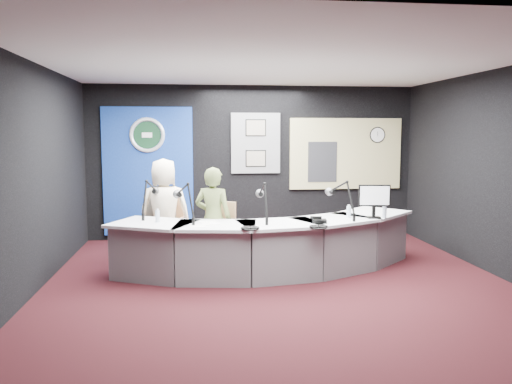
{
  "coord_description": "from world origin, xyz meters",
  "views": [
    {
      "loc": [
        -1.05,
        -6.4,
        1.94
      ],
      "look_at": [
        -0.2,
        0.8,
        1.1
      ],
      "focal_mm": 36.0,
      "sensor_mm": 36.0,
      "label": 1
    }
  ],
  "objects": [
    {
      "name": "person_woman",
      "position": [
        -0.81,
        0.73,
        0.73
      ],
      "size": [
        0.63,
        0.52,
        1.47
      ],
      "primitive_type": "imported",
      "rotation": [
        0.0,
        0.0,
        2.76
      ],
      "color": "#5B6736",
      "rests_on": "ground"
    },
    {
      "name": "wall_back",
      "position": [
        0.0,
        3.0,
        1.4
      ],
      "size": [
        6.0,
        0.02,
        2.8
      ],
      "primitive_type": "cube",
      "color": "black",
      "rests_on": "ground"
    },
    {
      "name": "booth_glow",
      "position": [
        1.75,
        2.96,
        1.55
      ],
      "size": [
        2.0,
        0.02,
        1.2
      ],
      "primitive_type": "cube",
      "color": "#DABA89",
      "rests_on": "booth_window_frame"
    },
    {
      "name": "backdrop_panel",
      "position": [
        -1.9,
        2.97,
        1.25
      ],
      "size": [
        1.6,
        0.05,
        2.3
      ],
      "primitive_type": "cube",
      "color": "navy",
      "rests_on": "wall_back"
    },
    {
      "name": "broadcast_desk",
      "position": [
        -0.05,
        0.55,
        0.38
      ],
      "size": [
        4.5,
        1.9,
        0.75
      ],
      "primitive_type": null,
      "color": "silver",
      "rests_on": "ground"
    },
    {
      "name": "seal_center",
      "position": [
        -1.9,
        2.94,
        1.9
      ],
      "size": [
        0.48,
        0.01,
        0.48
      ],
      "primitive_type": "cylinder",
      "rotation": [
        1.57,
        0.0,
        0.0
      ],
      "color": "black",
      "rests_on": "backdrop_panel"
    },
    {
      "name": "pinboard",
      "position": [
        0.05,
        2.97,
        1.75
      ],
      "size": [
        0.9,
        0.04,
        1.1
      ],
      "primitive_type": "cube",
      "color": "slate",
      "rests_on": "wall_back"
    },
    {
      "name": "wall_clock",
      "position": [
        2.35,
        2.94,
        1.9
      ],
      "size": [
        0.28,
        0.01,
        0.28
      ],
      "primitive_type": "cylinder",
      "rotation": [
        1.57,
        0.0,
        0.0
      ],
      "color": "white",
      "rests_on": "booth_window_frame"
    },
    {
      "name": "ground",
      "position": [
        0.0,
        0.0,
        0.0
      ],
      "size": [
        6.0,
        6.0,
        0.0
      ],
      "primitive_type": "plane",
      "color": "black",
      "rests_on": "ground"
    },
    {
      "name": "armchair_right",
      "position": [
        -0.81,
        0.73,
        0.47
      ],
      "size": [
        0.73,
        0.73,
        0.95
      ],
      "primitive_type": null,
      "rotation": [
        0.0,
        0.0,
        -0.54
      ],
      "color": "#A07049",
      "rests_on": "ground"
    },
    {
      "name": "desk_phone",
      "position": [
        0.57,
        0.16,
        0.78
      ],
      "size": [
        0.21,
        0.17,
        0.05
      ],
      "primitive_type": "cube",
      "rotation": [
        0.0,
        0.0,
        -0.15
      ],
      "color": "black",
      "rests_on": "broadcast_desk"
    },
    {
      "name": "water_bottles",
      "position": [
        0.0,
        0.5,
        0.84
      ],
      "size": [
        3.2,
        0.16,
        0.18
      ],
      "primitive_type": null,
      "color": "silver",
      "rests_on": "broadcast_desk"
    },
    {
      "name": "booth_window_frame",
      "position": [
        1.75,
        2.97,
        1.55
      ],
      "size": [
        2.12,
        0.06,
        1.32
      ],
      "primitive_type": "cube",
      "color": "tan",
      "rests_on": "wall_back"
    },
    {
      "name": "agency_seal",
      "position": [
        -1.9,
        2.93,
        1.9
      ],
      "size": [
        0.63,
        0.07,
        0.63
      ],
      "primitive_type": "torus",
      "rotation": [
        1.57,
        0.0,
        0.0
      ],
      "color": "silver",
      "rests_on": "backdrop_panel"
    },
    {
      "name": "framed_photo_upper",
      "position": [
        0.05,
        2.94,
        2.03
      ],
      "size": [
        0.34,
        0.02,
        0.27
      ],
      "primitive_type": "cube",
      "color": "#7C6E5A",
      "rests_on": "pinboard"
    },
    {
      "name": "headphones_near",
      "position": [
        0.47,
        -0.2,
        0.77
      ],
      "size": [
        0.24,
        0.24,
        0.04
      ],
      "primitive_type": "torus",
      "color": "black",
      "rests_on": "broadcast_desk"
    },
    {
      "name": "framed_photo_lower",
      "position": [
        0.05,
        2.94,
        1.47
      ],
      "size": [
        0.34,
        0.02,
        0.27
      ],
      "primitive_type": "cube",
      "color": "#7C6E5A",
      "rests_on": "pinboard"
    },
    {
      "name": "equipment_rack",
      "position": [
        1.3,
        2.94,
        1.4
      ],
      "size": [
        0.55,
        0.02,
        0.75
      ],
      "primitive_type": "cube",
      "color": "black",
      "rests_on": "booth_window_frame"
    },
    {
      "name": "wall_front",
      "position": [
        0.0,
        -3.0,
        1.4
      ],
      "size": [
        6.0,
        0.02,
        2.8
      ],
      "primitive_type": "cube",
      "color": "black",
      "rests_on": "ground"
    },
    {
      "name": "draped_jacket",
      "position": [
        -1.6,
        1.59,
        0.62
      ],
      "size": [
        0.51,
        0.2,
        0.7
      ],
      "primitive_type": "cube",
      "rotation": [
        0.0,
        0.0,
        -0.21
      ],
      "color": "#656055",
      "rests_on": "armchair_left"
    },
    {
      "name": "wall_left",
      "position": [
        -3.0,
        0.0,
        1.4
      ],
      "size": [
        0.02,
        6.0,
        2.8
      ],
      "primitive_type": "cube",
      "color": "black",
      "rests_on": "ground"
    },
    {
      "name": "boom_mic_c",
      "position": [
        -0.15,
        0.39,
        1.05
      ],
      "size": [
        0.16,
        0.74,
        0.6
      ],
      "primitive_type": null,
      "color": "black",
      "rests_on": "broadcast_desk"
    },
    {
      "name": "notepad",
      "position": [
        -0.88,
        0.33,
        0.75
      ],
      "size": [
        0.29,
        0.37,
        0.0
      ],
      "primitive_type": "cube",
      "rotation": [
        0.0,
        0.0,
        0.22
      ],
      "color": "white",
      "rests_on": "broadcast_desk"
    },
    {
      "name": "boom_mic_d",
      "position": [
        0.97,
        0.51,
        1.05
      ],
      "size": [
        0.31,
        0.71,
        0.6
      ],
      "primitive_type": null,
      "color": "black",
      "rests_on": "broadcast_desk"
    },
    {
      "name": "wall_right",
      "position": [
        3.0,
        0.0,
        1.4
      ],
      "size": [
        0.02,
        6.0,
        2.8
      ],
      "primitive_type": "cube",
      "color": "black",
      "rests_on": "ground"
    },
    {
      "name": "paper_stack",
      "position": [
        -1.04,
        0.12,
        0.75
      ],
      "size": [
        0.2,
        0.28,
        0.0
      ],
      "primitive_type": "cube",
      "rotation": [
        0.0,
        0.0,
        0.06
      ],
      "color": "white",
      "rests_on": "broadcast_desk"
    },
    {
      "name": "headphones_far",
      "position": [
        -0.39,
        -0.2,
        0.77
      ],
      "size": [
        0.22,
        0.22,
        0.04
      ],
      "primitive_type": "torus",
      "color": "black",
      "rests_on": "broadcast_desk"
    },
    {
      "name": "boom_mic_b",
      "position": [
        -1.2,
        0.46,
        1.05
      ],
      "size": [
        0.34,
        0.7,
        0.6
      ],
      "primitive_type": null,
      "color": "black",
      "rests_on": "broadcast_desk"
    },
    {
      "name": "person_man",
      "position": [
        -1.53,
        1.34,
        0.78
      ],
      "size": [
        0.78,
        0.53,
        1.56
      ],
      "primitive_type": "imported",
      "rotation": [
        0.0,
        0.0,
        3.1
      ],
      "color": "#FDEACA",
      "rests_on": "ground"
    },
    {
      "name": "armchair_left",
      "position": [
        -1.53,
        1.34,
        0.48
      ],
      "size": [
        0.64,
        0.64,
        0.96
      ],
      "primitive_type": null,
      "rotation": [
        0.0,
        0.0,
        -0.21
      ],
      "color": "#A07049",
      "rests_on": "ground"
    },
    {
      "name": "boom_mic_a",
      "position": [
        -1.7,
        0.92,
        1.05
      ],
      "size": [
        0.26,
        0.72,
        0.6
      ],
      "primitive_type": null,
      "color": "black",
      "rests_on": "broadcast_desk"
    },
    {
      "name": "computer_monitor",
      "position": [
        1.42,
        0.46,
        1.07
      ],
      "size": [
        0.46,
        0.09,
        0.32
      ],
      "primitive_type": "cube",
      "rotation": [
        0.0,
        0.0,
        -0.15
      ],
      "color": "black",
      "rests_on": "broadcast_desk"
    },
    {
      "name": "ceiling",
      "position": [
        0.0,
        0.0,
        2.8
      ],
      "size": [
        6.0,
        6.0,
        0.02
      ],
      "primitive_type": "cube",
      "color": "silver",
      "rests_on": "ground"
    }
  ]
}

